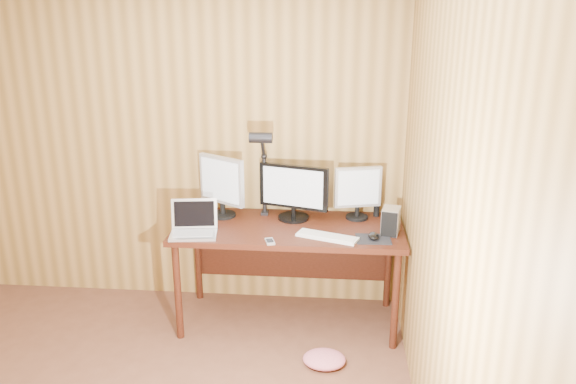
# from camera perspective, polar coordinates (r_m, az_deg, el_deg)

# --- Properties ---
(room_shell) EXTENTS (4.00, 4.00, 4.00)m
(room_shell) POSITION_cam_1_polar(r_m,az_deg,el_deg) (2.57, -24.58, -5.27)
(room_shell) COLOR brown
(room_shell) RESTS_ON ground
(desk) EXTENTS (1.60, 0.70, 0.75)m
(desk) POSITION_cam_1_polar(r_m,az_deg,el_deg) (4.07, 0.15, -4.74)
(desk) COLOR #3A160C
(desk) RESTS_ON floor
(monitor_center) EXTENTS (0.50, 0.22, 0.40)m
(monitor_center) POSITION_cam_1_polar(r_m,az_deg,el_deg) (4.03, 0.57, 0.04)
(monitor_center) COLOR black
(monitor_center) RESTS_ON desk
(monitor_left) EXTENTS (0.36, 0.24, 0.45)m
(monitor_left) POSITION_cam_1_polar(r_m,az_deg,el_deg) (4.10, -6.75, 0.76)
(monitor_left) COLOR black
(monitor_left) RESTS_ON desk
(monitor_right) EXTENTS (0.34, 0.16, 0.39)m
(monitor_right) POSITION_cam_1_polar(r_m,az_deg,el_deg) (4.07, 7.11, 0.06)
(monitor_right) COLOR black
(monitor_right) RESTS_ON desk
(laptop) EXTENTS (0.34, 0.28, 0.22)m
(laptop) POSITION_cam_1_polar(r_m,az_deg,el_deg) (3.87, -9.54, -3.38)
(laptop) COLOR silver
(laptop) RESTS_ON desk
(keyboard) EXTENTS (0.43, 0.26, 0.02)m
(keyboard) POSITION_cam_1_polar(r_m,az_deg,el_deg) (3.76, 4.01, -4.54)
(keyboard) COLOR white
(keyboard) RESTS_ON desk
(mousepad) EXTENTS (0.24, 0.20, 0.00)m
(mousepad) POSITION_cam_1_polar(r_m,az_deg,el_deg) (3.78, 8.67, -4.75)
(mousepad) COLOR black
(mousepad) RESTS_ON desk
(mouse) EXTENTS (0.07, 0.12, 0.04)m
(mouse) POSITION_cam_1_polar(r_m,az_deg,el_deg) (3.77, 8.68, -4.44)
(mouse) COLOR black
(mouse) RESTS_ON mousepad
(hard_drive) EXTENTS (0.14, 0.18, 0.18)m
(hard_drive) POSITION_cam_1_polar(r_m,az_deg,el_deg) (3.87, 10.40, -2.90)
(hard_drive) COLOR silver
(hard_drive) RESTS_ON desk
(phone) EXTENTS (0.08, 0.12, 0.01)m
(phone) POSITION_cam_1_polar(r_m,az_deg,el_deg) (3.69, -1.86, -5.04)
(phone) COLOR silver
(phone) RESTS_ON desk
(speaker) EXTENTS (0.04, 0.04, 0.11)m
(speaker) POSITION_cam_1_polar(r_m,az_deg,el_deg) (4.18, 8.98, -1.75)
(speaker) COLOR black
(speaker) RESTS_ON desk
(desk_lamp) EXTENTS (0.16, 0.23, 0.70)m
(desk_lamp) POSITION_cam_1_polar(r_m,az_deg,el_deg) (3.98, -2.60, 3.14)
(desk_lamp) COLOR black
(desk_lamp) RESTS_ON desk
(fabric_pile) EXTENTS (0.31, 0.27, 0.09)m
(fabric_pile) POSITION_cam_1_polar(r_m,az_deg,el_deg) (3.80, 3.70, -16.60)
(fabric_pile) COLOR #D06474
(fabric_pile) RESTS_ON floor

